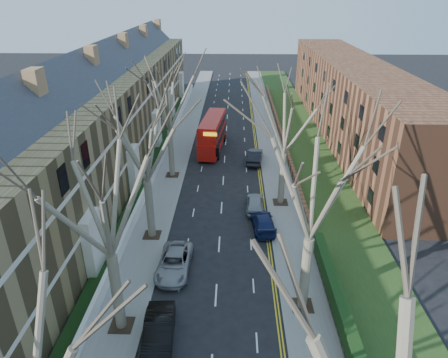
{
  "coord_description": "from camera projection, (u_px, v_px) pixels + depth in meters",
  "views": [
    {
      "loc": [
        1.1,
        -12.14,
        18.93
      ],
      "look_at": [
        0.23,
        21.2,
        2.95
      ],
      "focal_mm": 32.0,
      "sensor_mm": 36.0,
      "label": 1
    }
  ],
  "objects": [
    {
      "name": "tree_right_mid",
      "position": [
        316.0,
        176.0,
        22.1
      ],
      "size": [
        10.5,
        10.5,
        14.71
      ],
      "color": "#746653",
      "rests_on": "ground"
    },
    {
      "name": "car_right_mid",
      "position": [
        255.0,
        203.0,
        37.51
      ],
      "size": [
        1.79,
        4.12,
        1.38
      ],
      "primitive_type": "imported",
      "rotation": [
        0.0,
        0.0,
        3.1
      ],
      "color": "gray",
      "rests_on": "ground"
    },
    {
      "name": "car_left_far",
      "position": [
        174.0,
        263.0,
        29.34
      ],
      "size": [
        2.52,
        5.15,
        1.41
      ],
      "primitive_type": "imported",
      "rotation": [
        0.0,
        0.0,
        -0.04
      ],
      "color": "gray",
      "rests_on": "ground"
    },
    {
      "name": "front_wall_left",
      "position": [
        159.0,
        160.0,
        47.01
      ],
      "size": [
        0.3,
        78.0,
        1.0
      ],
      "color": "white",
      "rests_on": "ground"
    },
    {
      "name": "double_decker_bus",
      "position": [
        213.0,
        135.0,
        50.91
      ],
      "size": [
        3.28,
        10.09,
        4.18
      ],
      "rotation": [
        0.0,
        0.0,
        3.04
      ],
      "color": "#B1130C",
      "rests_on": "ground"
    },
    {
      "name": "car_right_far",
      "position": [
        255.0,
        156.0,
        47.69
      ],
      "size": [
        2.23,
        4.92,
        1.56
      ],
      "primitive_type": "imported",
      "rotation": [
        0.0,
        0.0,
        3.02
      ],
      "color": "black",
      "rests_on": "ground"
    },
    {
      "name": "car_left_mid",
      "position": [
        159.0,
        333.0,
        23.25
      ],
      "size": [
        2.01,
        4.87,
        1.57
      ],
      "primitive_type": "imported",
      "rotation": [
        0.0,
        0.0,
        0.07
      ],
      "color": "black",
      "rests_on": "ground"
    },
    {
      "name": "car_right_near",
      "position": [
        263.0,
        222.0,
        34.54
      ],
      "size": [
        2.28,
        4.71,
        1.32
      ],
      "primitive_type": "imported",
      "rotation": [
        0.0,
        0.0,
        3.24
      ],
      "color": "#16204D",
      "rests_on": "ground"
    },
    {
      "name": "tree_left_far",
      "position": [
        143.0,
        132.0,
        29.72
      ],
      "size": [
        10.15,
        10.15,
        14.22
      ],
      "color": "#746653",
      "rests_on": "ground"
    },
    {
      "name": "pavement_right",
      "position": [
        270.0,
        142.0,
        54.14
      ],
      "size": [
        3.0,
        102.0,
        0.12
      ],
      "primitive_type": "cube",
      "color": "slate",
      "rests_on": "ground"
    },
    {
      "name": "tree_right_far",
      "position": [
        287.0,
        111.0,
        34.86
      ],
      "size": [
        10.15,
        10.15,
        14.22
      ],
      "color": "#746653",
      "rests_on": "ground"
    },
    {
      "name": "pavement_left",
      "position": [
        182.0,
        141.0,
        54.43
      ],
      "size": [
        3.0,
        102.0,
        0.12
      ],
      "primitive_type": "cube",
      "color": "slate",
      "rests_on": "ground"
    },
    {
      "name": "flats_right",
      "position": [
        352.0,
        99.0,
        55.35
      ],
      "size": [
        13.97,
        54.0,
        10.0
      ],
      "color": "brown",
      "rests_on": "ground"
    },
    {
      "name": "tree_left_dist",
      "position": [
        167.0,
        91.0,
        40.4
      ],
      "size": [
        10.5,
        10.5,
        14.71
      ],
      "color": "#746653",
      "rests_on": "ground"
    },
    {
      "name": "tree_left_mid",
      "position": [
        102.0,
        190.0,
        20.57
      ],
      "size": [
        10.5,
        10.5,
        14.71
      ],
      "color": "#746653",
      "rests_on": "ground"
    },
    {
      "name": "terrace_left",
      "position": [
        104.0,
        120.0,
        45.03
      ],
      "size": [
        9.7,
        78.0,
        13.6
      ],
      "color": "olive",
      "rests_on": "ground"
    },
    {
      "name": "grass_verge_right",
      "position": [
        303.0,
        142.0,
        54.0
      ],
      "size": [
        6.0,
        102.0,
        0.06
      ],
      "color": "#243C15",
      "rests_on": "ground"
    }
  ]
}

